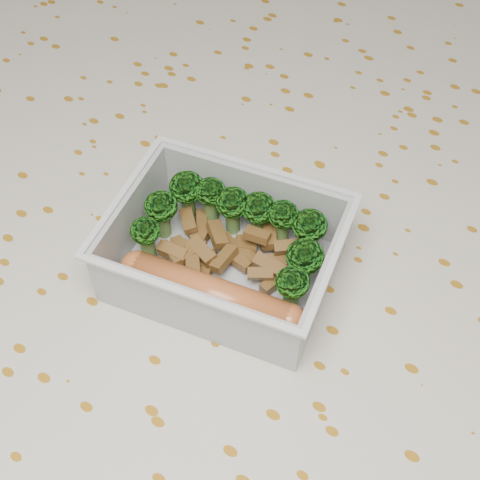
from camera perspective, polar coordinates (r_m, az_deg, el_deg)
The scene contains 6 objects.
dining_table at distance 0.57m, azimuth 0.04°, elevation -7.93°, with size 1.40×0.90×0.75m.
tablecloth at distance 0.53m, azimuth 0.05°, elevation -5.15°, with size 1.46×0.96×0.19m.
lunch_container at distance 0.48m, azimuth -1.32°, elevation -1.44°, with size 0.18×0.15×0.06m.
broccoli_florets at distance 0.48m, azimuth 0.01°, elevation 1.56°, with size 0.14×0.09×0.04m.
meat_pile at distance 0.49m, azimuth -1.37°, elevation -0.84°, with size 0.10×0.08×0.02m.
sausage at distance 0.46m, azimuth -2.50°, elevation -4.63°, with size 0.14×0.05×0.03m.
Camera 1 is at (0.16, -0.24, 1.16)m, focal length 50.00 mm.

